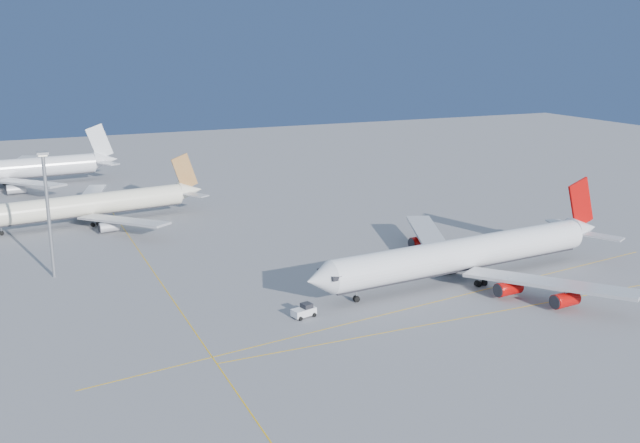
{
  "coord_description": "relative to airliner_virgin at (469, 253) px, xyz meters",
  "views": [
    {
      "loc": [
        -64.66,
        -105.91,
        45.26
      ],
      "look_at": [
        -4.05,
        30.21,
        7.0
      ],
      "focal_mm": 40.0,
      "sensor_mm": 36.0,
      "label": 1
    }
  ],
  "objects": [
    {
      "name": "ground",
      "position": [
        -14.98,
        -2.27,
        -5.25
      ],
      "size": [
        500.0,
        500.0,
        0.0
      ],
      "primitive_type": "plane",
      "color": "slate",
      "rests_on": "ground"
    },
    {
      "name": "taxiway_lines",
      "position": [
        -29.69,
        4.07,
        -5.24
      ],
      "size": [
        118.86,
        140.0,
        0.02
      ],
      "color": "#E4A60C",
      "rests_on": "ground"
    },
    {
      "name": "light_mast",
      "position": [
        -73.34,
        34.19,
        9.34
      ],
      "size": [
        2.14,
        2.14,
        24.7
      ],
      "color": "gray",
      "rests_on": "ground"
    },
    {
      "name": "airliner_virgin",
      "position": [
        0.0,
        0.0,
        0.0
      ],
      "size": [
        70.56,
        63.15,
        17.4
      ],
      "rotation": [
        0.0,
        0.0,
        0.09
      ],
      "color": "white",
      "rests_on": "ground"
    },
    {
      "name": "pushback_tug",
      "position": [
        -36.53,
        -4.88,
        -4.19
      ],
      "size": [
        4.38,
        3.2,
        2.27
      ],
      "rotation": [
        0.0,
        0.0,
        0.23
      ],
      "color": "white",
      "rests_on": "ground"
    },
    {
      "name": "airliner_etihad",
      "position": [
        -61.17,
        74.88,
        -0.46
      ],
      "size": [
        60.16,
        55.06,
        15.72
      ],
      "rotation": [
        0.0,
        0.0,
        0.15
      ],
      "color": "#EEE7CB",
      "rests_on": "ground"
    },
    {
      "name": "airliner_third",
      "position": [
        -79.41,
        132.37,
        0.32
      ],
      "size": [
        68.55,
        62.99,
        18.38
      ],
      "rotation": [
        0.0,
        0.0,
        0.08
      ],
      "color": "white",
      "rests_on": "ground"
    }
  ]
}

